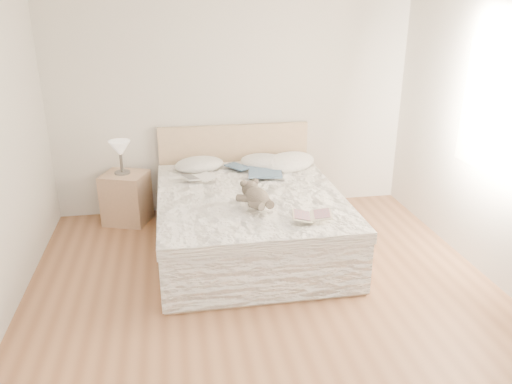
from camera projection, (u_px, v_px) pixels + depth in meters
floor at (272, 312)px, 3.94m from camera, size 4.00×4.50×0.00m
wall_back at (233, 93)px, 5.52m from camera, size 4.00×0.02×2.70m
wall_front at (440, 367)px, 1.38m from camera, size 4.00×0.02×2.70m
window at (508, 114)px, 4.01m from camera, size 0.02×1.30×1.10m
bed at (248, 217)px, 4.92m from camera, size 1.72×2.14×1.00m
nightstand at (126, 198)px, 5.47m from camera, size 0.56×0.53×0.56m
table_lamp at (120, 150)px, 5.29m from camera, size 0.27×0.27×0.36m
pillow_left at (199, 164)px, 5.41m from camera, size 0.61×0.49×0.16m
pillow_middle at (265, 162)px, 5.50m from camera, size 0.68×0.62×0.17m
pillow_right at (289, 162)px, 5.49m from camera, size 0.79×0.73×0.19m
blouse at (265, 170)px, 5.27m from camera, size 0.64×0.67×0.02m
photo_book at (198, 178)px, 5.03m from camera, size 0.38×0.34×0.02m
childrens_book at (312, 216)px, 4.14m from camera, size 0.39×0.30×0.02m
teddy_bear at (257, 204)px, 4.32m from camera, size 0.35×0.42×0.19m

